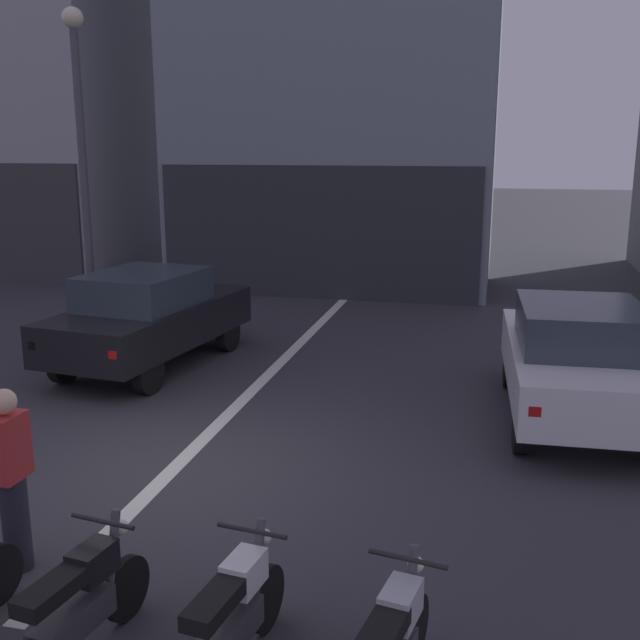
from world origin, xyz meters
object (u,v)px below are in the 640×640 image
(car_white_parked_kerbside, at_px, (577,358))
(street_lamp, at_px, (81,145))
(motorcycle_black_row_left_mid, at_px, (78,606))
(motorcycle_white_row_centre, at_px, (232,618))
(car_black_crossing_near, at_px, (149,315))
(person_by_motorcycles, at_px, (11,479))

(car_white_parked_kerbside, xyz_separation_m, street_lamp, (-8.28, 1.95, 2.79))
(street_lamp, bearing_deg, car_white_parked_kerbside, -13.22)
(motorcycle_black_row_left_mid, distance_m, motorcycle_white_row_centre, 1.13)
(motorcycle_black_row_left_mid, bearing_deg, car_black_crossing_near, 111.78)
(car_white_parked_kerbside, distance_m, motorcycle_white_row_centre, 6.49)
(motorcycle_white_row_centre, relative_size, person_by_motorcycles, 1.00)
(motorcycle_white_row_centre, distance_m, person_by_motorcycles, 2.52)
(motorcycle_black_row_left_mid, bearing_deg, motorcycle_white_row_centre, 6.04)
(motorcycle_black_row_left_mid, xyz_separation_m, person_by_motorcycles, (-1.20, 1.00, 0.40))
(car_white_parked_kerbside, xyz_separation_m, motorcycle_black_row_left_mid, (-3.93, -5.96, -0.43))
(motorcycle_black_row_left_mid, distance_m, person_by_motorcycles, 1.61)
(car_white_parked_kerbside, relative_size, street_lamp, 0.70)
(car_black_crossing_near, distance_m, car_white_parked_kerbside, 6.83)
(car_white_parked_kerbside, bearing_deg, motorcycle_white_row_centre, -115.64)
(car_black_crossing_near, distance_m, person_by_motorcycles, 6.25)
(motorcycle_white_row_centre, bearing_deg, motorcycle_black_row_left_mid, -173.96)
(street_lamp, height_order, motorcycle_white_row_centre, street_lamp)
(car_black_crossing_near, height_order, motorcycle_black_row_left_mid, car_black_crossing_near)
(motorcycle_white_row_centre, height_order, person_by_motorcycles, person_by_motorcycles)
(car_white_parked_kerbside, bearing_deg, motorcycle_black_row_left_mid, -123.40)
(car_black_crossing_near, distance_m, motorcycle_black_row_left_mid, 7.59)
(street_lamp, bearing_deg, person_by_motorcycles, -65.47)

